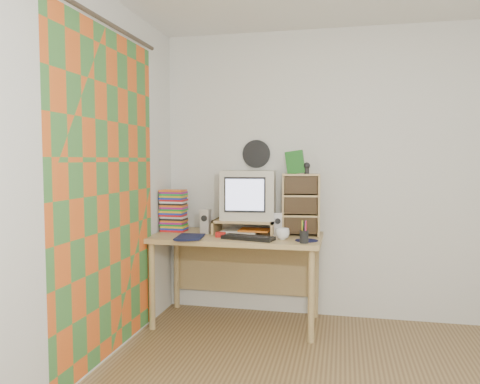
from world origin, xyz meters
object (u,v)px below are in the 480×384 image
at_px(crt_monitor, 249,195).
at_px(dvd_stack, 174,214).
at_px(keyboard, 248,238).
at_px(mug, 283,234).
at_px(desk, 238,250).
at_px(diary, 177,235).
at_px(cd_rack, 300,205).

relative_size(crt_monitor, dvd_stack, 1.47).
height_order(keyboard, mug, mug).
relative_size(desk, dvd_stack, 4.68).
xyz_separation_m(dvd_stack, diary, (0.16, -0.37, -0.12)).
xyz_separation_m(desk, crt_monitor, (0.07, 0.09, 0.46)).
bearing_deg(mug, dvd_stack, 167.06).
bearing_deg(cd_rack, dvd_stack, 173.52).
distance_m(desk, crt_monitor, 0.48).
xyz_separation_m(dvd_stack, cd_rack, (1.11, 0.01, 0.11)).
height_order(mug, diary, mug).
distance_m(crt_monitor, cd_rack, 0.45).
height_order(cd_rack, diary, cd_rack).
xyz_separation_m(desk, mug, (0.40, -0.19, 0.18)).
height_order(desk, cd_rack, cd_rack).
xyz_separation_m(desk, cd_rack, (0.52, 0.05, 0.39)).
relative_size(crt_monitor, diary, 1.75).
relative_size(keyboard, dvd_stack, 1.39).
distance_m(cd_rack, mug, 0.34).
bearing_deg(dvd_stack, diary, -64.50).
relative_size(keyboard, mug, 3.74).
bearing_deg(diary, dvd_stack, 107.66).
xyz_separation_m(crt_monitor, cd_rack, (0.45, -0.04, -0.07)).
bearing_deg(mug, cd_rack, 63.75).
bearing_deg(keyboard, desk, 130.38).
xyz_separation_m(desk, diary, (-0.43, -0.33, 0.16)).
bearing_deg(diary, keyboard, 0.89).
relative_size(dvd_stack, mug, 2.69).
distance_m(crt_monitor, keyboard, 0.47).
distance_m(desk, cd_rack, 0.65).
height_order(dvd_stack, diary, dvd_stack).
xyz_separation_m(crt_monitor, dvd_stack, (-0.67, -0.05, -0.18)).
relative_size(keyboard, diary, 1.66).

